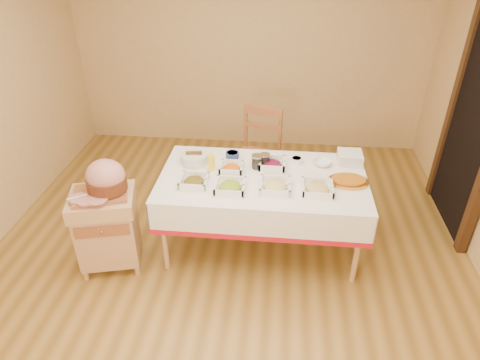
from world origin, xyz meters
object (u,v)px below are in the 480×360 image
Objects in this scene: plate_stack at (350,158)px; dining_chair at (257,155)px; preserve_jar_right at (265,161)px; dining_table at (262,192)px; mustard_bottle at (211,162)px; ham_on_board at (105,180)px; brass_platter at (348,181)px; preserve_jar_left at (257,162)px; butcher_cart at (107,226)px; bread_basket at (194,158)px.

dining_chair is at bearing 150.04° from plate_stack.
dining_table is at bearing -91.04° from preserve_jar_right.
mustard_bottle reaches higher than preserve_jar_right.
ham_on_board reaches higher than brass_platter.
preserve_jar_left is at bearing 10.38° from mustard_bottle.
brass_platter reaches higher than butcher_cart.
preserve_jar_right is (1.32, 0.61, 0.39)m from butcher_cart.
dining_table is 0.29m from preserve_jar_right.
plate_stack is at bearing 5.86° from bread_basket.
dining_table is 0.53m from mustard_bottle.
plate_stack is at bearing -29.96° from dining_chair.
ham_on_board is 2.18m from plate_stack.
plate_stack is (0.85, 0.18, -0.00)m from preserve_jar_left.
dining_table is at bearing 17.31° from butcher_cart.
ham_on_board is 2.12× the size of plate_stack.
plate_stack is at bearing 82.10° from brass_platter.
butcher_cart is 0.98m from bread_basket.
bread_basket is at bearing 171.14° from brass_platter.
butcher_cart is at bearing -162.69° from dining_table.
preserve_jar_right is 0.56× the size of plate_stack.
butcher_cart is 1.75m from dining_chair.
preserve_jar_right is at bearing 24.61° from butcher_cart.
dining_chair is 0.90m from mustard_bottle.
butcher_cart is at bearing -138.52° from bread_basket.
preserve_jar_left reaches higher than brass_platter.
preserve_jar_right is at bearing 14.09° from mustard_bottle.
preserve_jar_left is at bearing 23.49° from ham_on_board.
dining_chair is 8.00× the size of preserve_jar_left.
dining_table is at bearing -83.23° from dining_chair.
dining_chair reaches higher than mustard_bottle.
preserve_jar_left is at bearing 113.24° from dining_table.
plate_stack is 0.63× the size of brass_platter.
preserve_jar_left reaches higher than dining_table.
bread_basket is at bearing -178.97° from preserve_jar_right.
ham_on_board is at bearing -161.07° from plate_stack.
preserve_jar_left is 1.05× the size of preserve_jar_right.
dining_table is 0.85m from dining_chair.
bread_basket is (-0.58, 0.03, -0.01)m from preserve_jar_left.
brass_platter is (0.73, -0.23, -0.03)m from preserve_jar_right.
mustard_bottle is at bearing 29.27° from ham_on_board.
preserve_jar_right is (1.28, 0.57, -0.06)m from ham_on_board.
preserve_jar_left is (1.26, 0.56, 0.39)m from butcher_cart.
brass_platter is at bearing -2.49° from dining_table.
dining_chair is 1.06m from plate_stack.
preserve_jar_right is at bearing 24.05° from ham_on_board.
preserve_jar_left is (0.03, -0.69, 0.29)m from dining_chair.
mustard_bottle reaches higher than butcher_cart.
plate_stack is (0.88, -0.51, 0.29)m from dining_chair.
ham_on_board is 3.60× the size of preserve_jar_left.
butcher_cart is at bearing -169.52° from brass_platter.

